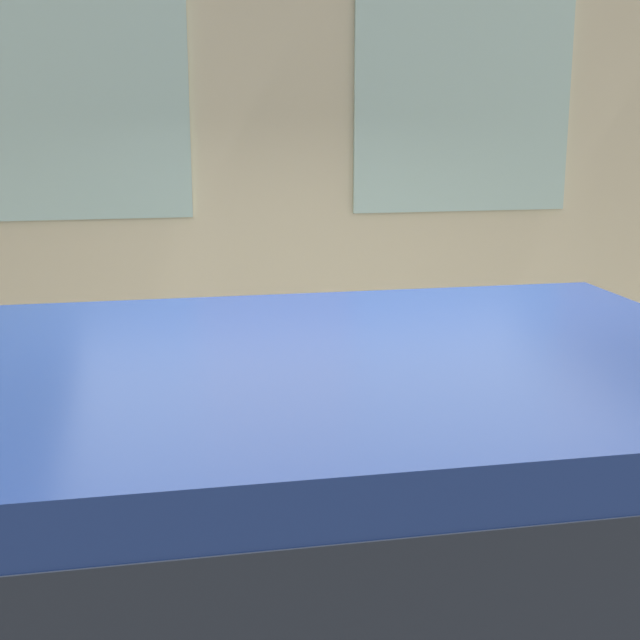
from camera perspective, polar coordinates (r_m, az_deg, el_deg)
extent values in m
cube|color=gray|center=(5.59, -0.97, -13.07)|extent=(2.30, 60.00, 0.13)
cube|color=#9EBCB2|center=(6.46, 9.27, 15.23)|extent=(0.03, 1.57, 1.88)
cube|color=#9EBCB2|center=(6.08, -16.12, 15.04)|extent=(0.03, 1.57, 1.88)
cylinder|color=gold|center=(4.96, 3.24, -15.63)|extent=(0.28, 0.28, 0.04)
cylinder|color=gold|center=(4.82, 3.29, -12.49)|extent=(0.21, 0.21, 0.64)
sphere|color=#A4891E|center=(4.69, 3.34, -8.95)|extent=(0.22, 0.22, 0.22)
cylinder|color=black|center=(4.67, 3.35, -8.21)|extent=(0.07, 0.07, 0.09)
cylinder|color=gold|center=(4.82, 5.09, -11.48)|extent=(0.09, 0.10, 0.09)
cylinder|color=gold|center=(4.75, 1.48, -11.82)|extent=(0.09, 0.10, 0.09)
cylinder|color=#726651|center=(4.92, -3.07, -12.27)|extent=(0.09, 0.09, 0.59)
cylinder|color=#726651|center=(5.03, -3.28, -11.68)|extent=(0.09, 0.09, 0.59)
cube|color=#268C4C|center=(4.78, -3.26, -6.37)|extent=(0.16, 0.11, 0.44)
cylinder|color=#268C4C|center=(4.67, -3.06, -6.71)|extent=(0.07, 0.07, 0.42)
cylinder|color=#268C4C|center=(4.88, -3.45, -5.81)|extent=(0.07, 0.07, 0.42)
sphere|color=brown|center=(4.68, -3.31, -2.69)|extent=(0.20, 0.20, 0.20)
cylinder|color=black|center=(4.54, 19.41, -16.77)|extent=(0.24, 0.65, 0.65)
cube|color=navy|center=(2.73, 1.74, -9.97)|extent=(1.78, 2.43, 0.78)
cube|color=#1E232D|center=(2.73, 1.74, -9.97)|extent=(1.79, 2.23, 0.50)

